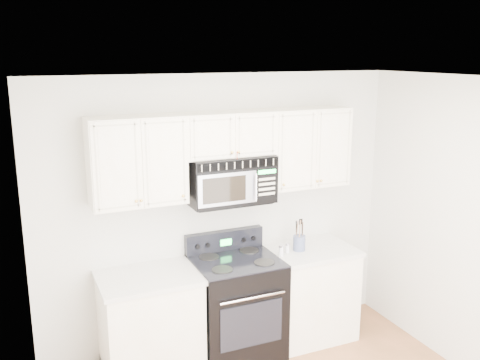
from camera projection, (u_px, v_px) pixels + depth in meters
room at (319, 283)px, 3.52m from camera, size 3.51×3.51×2.61m
base_cabinet_left at (150, 328)px, 4.69m from camera, size 0.86×0.65×0.92m
base_cabinet_right at (308, 295)px, 5.32m from camera, size 0.86×0.65×0.92m
range at (236, 305)px, 4.98m from camera, size 0.78×0.71×1.12m
upper_cabinets at (227, 149)px, 4.78m from camera, size 2.44×0.37×0.75m
microwave at (230, 179)px, 4.82m from camera, size 0.77×0.44×0.43m
utensil_crock at (299, 242)px, 5.14m from camera, size 0.12×0.12×0.31m
shaker_salt at (281, 251)px, 4.99m from camera, size 0.05×0.05×0.11m
shaker_pepper at (287, 248)px, 5.08m from camera, size 0.04×0.04×0.09m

